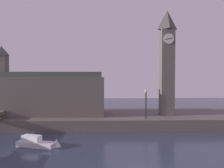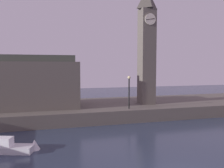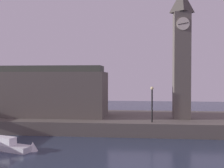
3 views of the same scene
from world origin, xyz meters
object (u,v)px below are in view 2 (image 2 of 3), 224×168
at_px(clock_tower, 147,45).
at_px(boat_ferry_white, 12,147).
at_px(parliament_hall, 7,83).
at_px(streetlamp, 129,88).

xyz_separation_m(clock_tower, boat_ferry_white, (-15.75, -10.45, -8.97)).
relative_size(parliament_hall, boat_ferry_white, 3.25).
relative_size(streetlamp, boat_ferry_white, 0.79).
relative_size(clock_tower, streetlamp, 3.93).
distance_m(parliament_hall, boat_ferry_white, 12.18).
xyz_separation_m(streetlamp, boat_ferry_white, (-12.16, -7.39, -3.53)).
xyz_separation_m(parliament_hall, boat_ferry_white, (1.71, -11.29, -4.22)).
distance_m(clock_tower, boat_ferry_white, 20.92).
height_order(parliament_hall, streetlamp, parliament_hall).
bearing_deg(streetlamp, boat_ferry_white, -148.73).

